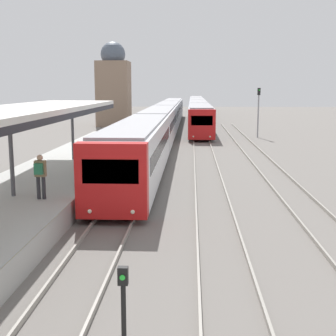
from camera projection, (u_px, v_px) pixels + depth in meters
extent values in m
cube|color=beige|center=(9.00, 112.00, 17.32)|extent=(4.00, 23.02, 0.20)
cube|color=black|center=(61.00, 118.00, 17.26)|extent=(0.08, 23.02, 0.24)
cylinder|color=#47474C|center=(11.00, 156.00, 17.60)|extent=(0.16, 0.16, 3.10)
cylinder|color=#47474C|center=(73.00, 133.00, 26.66)|extent=(0.16, 0.16, 3.10)
cylinder|color=#2D2D33|center=(39.00, 188.00, 17.30)|extent=(0.14, 0.14, 0.85)
cylinder|color=#2D2D33|center=(44.00, 188.00, 17.29)|extent=(0.14, 0.14, 0.85)
cube|color=olive|center=(40.00, 169.00, 17.17)|extent=(0.40, 0.22, 0.60)
sphere|color=tan|center=(40.00, 158.00, 17.10)|extent=(0.22, 0.22, 0.22)
cube|color=#236B47|center=(38.00, 169.00, 16.97)|extent=(0.30, 0.18, 0.40)
cube|color=red|center=(112.00, 180.00, 16.96)|extent=(2.60, 0.70, 2.75)
cube|color=black|center=(110.00, 172.00, 16.57)|extent=(2.03, 0.04, 0.88)
sphere|color=#EFEACC|center=(90.00, 211.00, 16.84)|extent=(0.16, 0.16, 0.16)
sphere|color=#EFEACC|center=(133.00, 212.00, 16.77)|extent=(0.16, 0.16, 0.16)
cube|color=silver|center=(138.00, 150.00, 25.19)|extent=(2.60, 16.02, 2.75)
cube|color=gray|center=(138.00, 123.00, 24.94)|extent=(2.29, 15.70, 0.12)
cube|color=black|center=(138.00, 144.00, 25.13)|extent=(2.62, 14.74, 0.72)
cylinder|color=black|center=(100.00, 195.00, 20.34)|extent=(0.12, 0.70, 0.70)
cylinder|color=black|center=(150.00, 196.00, 20.23)|extent=(0.12, 0.70, 0.70)
cylinder|color=black|center=(131.00, 159.00, 30.59)|extent=(0.12, 0.70, 0.70)
cylinder|color=black|center=(164.00, 159.00, 30.48)|extent=(0.12, 0.70, 0.70)
cube|color=silver|center=(159.00, 126.00, 41.30)|extent=(2.60, 16.02, 2.75)
cube|color=gray|center=(159.00, 109.00, 41.05)|extent=(2.29, 15.70, 0.12)
cube|color=black|center=(159.00, 122.00, 41.25)|extent=(2.62, 14.74, 0.72)
cylinder|color=black|center=(140.00, 148.00, 36.45)|extent=(0.12, 0.70, 0.70)
cylinder|color=black|center=(169.00, 148.00, 36.34)|extent=(0.12, 0.70, 0.70)
cylinder|color=black|center=(152.00, 134.00, 46.70)|extent=(0.12, 0.70, 0.70)
cylinder|color=black|center=(174.00, 134.00, 46.59)|extent=(0.12, 0.70, 0.70)
cube|color=silver|center=(168.00, 115.00, 57.41)|extent=(2.60, 16.02, 2.75)
cube|color=gray|center=(168.00, 103.00, 57.17)|extent=(2.29, 15.70, 0.12)
cube|color=black|center=(168.00, 112.00, 57.36)|extent=(2.62, 14.74, 0.72)
cylinder|color=black|center=(156.00, 129.00, 52.56)|extent=(0.12, 0.70, 0.70)
cylinder|color=black|center=(176.00, 129.00, 52.45)|extent=(0.12, 0.70, 0.70)
cylinder|color=black|center=(162.00, 122.00, 62.81)|extent=(0.12, 0.70, 0.70)
cylinder|color=black|center=(178.00, 122.00, 62.70)|extent=(0.12, 0.70, 0.70)
cube|color=silver|center=(173.00, 109.00, 73.52)|extent=(2.60, 16.02, 2.75)
cube|color=gray|center=(173.00, 100.00, 73.28)|extent=(2.29, 15.70, 0.12)
cube|color=black|center=(173.00, 107.00, 73.47)|extent=(2.62, 14.74, 0.72)
cylinder|color=black|center=(164.00, 119.00, 68.67)|extent=(0.12, 0.70, 0.70)
cylinder|color=black|center=(180.00, 119.00, 68.56)|extent=(0.12, 0.70, 0.70)
cylinder|color=black|center=(168.00, 115.00, 78.92)|extent=(0.12, 0.70, 0.70)
cylinder|color=black|center=(181.00, 115.00, 78.81)|extent=(0.12, 0.70, 0.70)
cube|color=red|center=(202.00, 125.00, 42.59)|extent=(2.50, 0.70, 2.74)
cube|color=black|center=(202.00, 121.00, 42.20)|extent=(1.95, 0.04, 0.88)
sphere|color=#EFEACC|center=(193.00, 137.00, 42.47)|extent=(0.16, 0.16, 0.16)
sphere|color=#EFEACC|center=(210.00, 137.00, 42.40)|extent=(0.16, 0.16, 0.16)
cube|color=#A8ADB7|center=(200.00, 119.00, 50.14)|extent=(2.50, 14.64, 2.74)
cube|color=gray|center=(200.00, 106.00, 49.89)|extent=(2.20, 14.35, 0.12)
cube|color=black|center=(200.00, 116.00, 50.09)|extent=(2.52, 13.47, 0.71)
cylinder|color=black|center=(190.00, 135.00, 45.73)|extent=(0.12, 0.70, 0.70)
cylinder|color=black|center=(212.00, 135.00, 45.62)|extent=(0.12, 0.70, 0.70)
cylinder|color=black|center=(190.00, 127.00, 55.09)|extent=(0.12, 0.70, 0.70)
cylinder|color=black|center=(208.00, 127.00, 54.99)|extent=(0.12, 0.70, 0.70)
cube|color=#A8ADB7|center=(198.00, 112.00, 64.89)|extent=(2.50, 14.64, 2.74)
cube|color=gray|center=(198.00, 101.00, 64.65)|extent=(2.20, 14.35, 0.12)
cube|color=black|center=(198.00, 110.00, 64.84)|extent=(2.52, 13.47, 0.71)
cylinder|color=black|center=(190.00, 124.00, 60.48)|extent=(0.12, 0.70, 0.70)
cylinder|color=black|center=(207.00, 124.00, 60.37)|extent=(0.12, 0.70, 0.70)
cylinder|color=black|center=(191.00, 119.00, 69.84)|extent=(0.12, 0.70, 0.70)
cylinder|color=black|center=(205.00, 119.00, 69.74)|extent=(0.12, 0.70, 0.70)
cube|color=#A8ADB7|center=(197.00, 107.00, 79.64)|extent=(2.50, 14.64, 2.74)
cube|color=gray|center=(197.00, 99.00, 79.40)|extent=(2.20, 14.35, 0.12)
cube|color=black|center=(197.00, 105.00, 79.59)|extent=(2.52, 13.47, 0.71)
cylinder|color=black|center=(191.00, 117.00, 75.23)|extent=(0.12, 0.70, 0.70)
cylinder|color=black|center=(204.00, 117.00, 75.13)|extent=(0.12, 0.70, 0.70)
cylinder|color=black|center=(191.00, 113.00, 84.60)|extent=(0.12, 0.70, 0.70)
cylinder|color=black|center=(203.00, 113.00, 84.49)|extent=(0.12, 0.70, 0.70)
cube|color=#A8ADB7|center=(196.00, 104.00, 94.39)|extent=(2.50, 14.64, 2.74)
cube|color=gray|center=(196.00, 97.00, 94.15)|extent=(2.20, 14.35, 0.12)
cube|color=black|center=(196.00, 103.00, 94.34)|extent=(2.52, 13.47, 0.71)
cylinder|color=black|center=(191.00, 112.00, 89.98)|extent=(0.12, 0.70, 0.70)
cylinder|color=black|center=(202.00, 112.00, 89.88)|extent=(0.12, 0.70, 0.70)
cylinder|color=black|center=(191.00, 109.00, 99.35)|extent=(0.12, 0.70, 0.70)
cylinder|color=black|center=(201.00, 110.00, 99.24)|extent=(0.12, 0.70, 0.70)
cylinder|color=black|center=(124.00, 314.00, 9.14)|extent=(0.10, 0.10, 1.21)
cube|color=black|center=(123.00, 276.00, 9.01)|extent=(0.20, 0.14, 0.36)
sphere|color=green|center=(122.00, 278.00, 8.92)|extent=(0.11, 0.11, 0.11)
cylinder|color=gray|center=(258.00, 113.00, 46.63)|extent=(0.14, 0.14, 4.93)
cube|color=black|center=(259.00, 91.00, 46.27)|extent=(0.28, 0.20, 0.70)
sphere|color=green|center=(259.00, 90.00, 46.13)|extent=(0.14, 0.14, 0.14)
cube|color=#89705B|center=(114.00, 94.00, 60.66)|extent=(4.11, 4.11, 8.29)
sphere|color=#4C5666|center=(113.00, 54.00, 59.81)|extent=(3.16, 3.16, 3.16)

